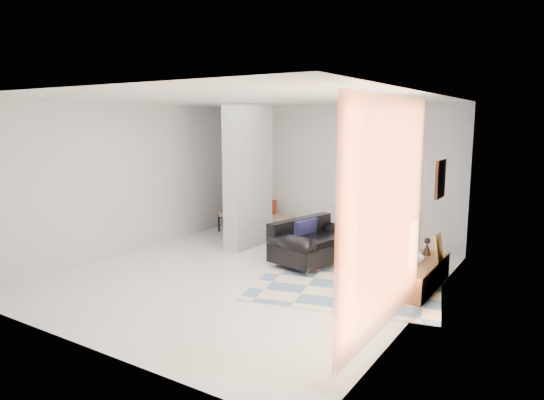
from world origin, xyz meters
The scene contains 17 objects.
floor centered at (0.00, 0.00, 0.00)m, with size 6.00×6.00×0.00m, color white.
ceiling centered at (0.00, 0.00, 2.80)m, with size 6.00×6.00×0.00m, color white.
wall_back centered at (0.00, 3.00, 1.40)m, with size 6.00×6.00×0.00m, color #B9BBBE.
wall_front centered at (0.00, -3.00, 1.40)m, with size 6.00×6.00×0.00m, color #B9BBBE.
wall_left centered at (-2.75, 0.00, 1.40)m, with size 6.00×6.00×0.00m, color #B9BBBE.
wall_right centered at (2.75, 0.00, 1.40)m, with size 6.00×6.00×0.00m, color #B9BBBE.
partition_column centered at (-1.10, 1.60, 1.40)m, with size 0.35×1.20×2.80m, color #A1A6A8.
hallway_door centered at (-2.10, 2.96, 1.02)m, with size 0.85×0.06×2.04m, color white.
curtain centered at (2.67, -1.15, 1.45)m, with size 2.55×2.55×0.00m, color #D46638.
wall_art centered at (2.72, 0.90, 1.65)m, with size 0.04×0.45×0.55m, color #381D0F.
media_console centered at (2.52, 0.90, 0.21)m, with size 0.45×1.62×0.80m.
loveseat centered at (0.54, 1.21, 0.36)m, with size 1.21×1.70×0.76m.
daybed centered at (-1.63, 2.63, 0.42)m, with size 1.63×0.71×0.77m.
area_rug centered at (1.60, 0.20, 0.01)m, with size 2.70×1.80×0.01m, color beige.
cylinder_lamp centered at (2.50, 0.48, 0.74)m, with size 0.12×0.12×0.68m, color silver.
bronze_figurine centered at (2.47, 1.35, 0.53)m, with size 0.13×0.13×0.27m, color black, non-canonical shape.
vase centered at (2.47, 0.86, 0.50)m, with size 0.19×0.19×0.20m, color silver.
Camera 1 is at (4.36, -6.13, 2.44)m, focal length 32.00 mm.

